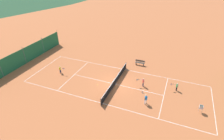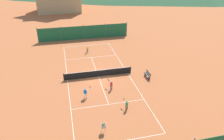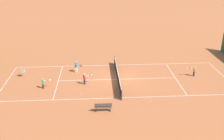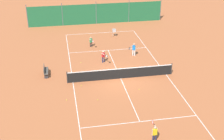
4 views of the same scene
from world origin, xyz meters
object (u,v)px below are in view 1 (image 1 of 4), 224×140
at_px(player_near_service, 146,98).
at_px(courtside_bench, 140,63).
at_px(player_near_baseline, 177,86).
at_px(tennis_ball_far_corner, 110,64).
at_px(tennis_ball_near_corner, 61,64).
at_px(tennis_net, 115,81).
at_px(ball_hopper, 201,107).
at_px(tennis_ball_alley_left, 98,85).
at_px(tennis_ball_alley_right, 102,71).
at_px(tennis_ball_mid_court, 68,62).
at_px(tennis_ball_by_net_right, 188,83).
at_px(tennis_ball_by_net_left, 148,78).
at_px(player_far_service, 143,82).
at_px(tennis_ball_service_box, 119,70).
at_px(player_far_baseline, 60,69).

xyz_separation_m(player_near_service, courtside_bench, (8.61, 2.80, -0.30)).
relative_size(player_near_baseline, tennis_ball_far_corner, 16.77).
bearing_deg(tennis_ball_near_corner, player_near_baseline, -90.34).
bearing_deg(tennis_net, ball_hopper, -97.62).
distance_m(tennis_net, tennis_ball_alley_left, 2.43).
xyz_separation_m(tennis_ball_alley_right, courtside_bench, (3.91, -4.91, 0.42)).
bearing_deg(tennis_ball_alley_right, tennis_ball_mid_court, 86.83).
xyz_separation_m(player_near_baseline, ball_hopper, (-3.01, -2.74, 0.01)).
distance_m(tennis_ball_far_corner, ball_hopper, 14.52).
bearing_deg(tennis_net, tennis_ball_by_net_right, -67.22).
distance_m(player_near_service, ball_hopper, 5.91).
distance_m(tennis_ball_by_net_right, tennis_ball_alley_left, 12.25).
bearing_deg(tennis_ball_alley_right, tennis_ball_far_corner, -10.23).
relative_size(tennis_ball_near_corner, courtside_bench, 0.04).
bearing_deg(tennis_ball_mid_court, tennis_ball_alley_left, -118.13).
relative_size(tennis_ball_by_net_left, tennis_ball_alley_right, 1.00).
bearing_deg(tennis_ball_near_corner, player_far_service, -93.33).
bearing_deg(tennis_ball_service_box, tennis_ball_alley_left, 162.65).
height_order(player_far_baseline, tennis_ball_by_net_left, player_far_baseline).
relative_size(player_far_baseline, ball_hopper, 1.30).
xyz_separation_m(tennis_ball_alley_left, ball_hopper, (-0.33, -12.54, 0.63)).
bearing_deg(tennis_ball_by_net_right, tennis_net, 112.78).
bearing_deg(tennis_ball_by_net_right, tennis_ball_service_box, 91.99).
distance_m(player_near_baseline, tennis_ball_far_corner, 10.87).
bearing_deg(tennis_ball_by_net_right, player_near_service, 143.32).
relative_size(player_far_service, tennis_ball_near_corner, 18.25).
xyz_separation_m(player_near_baseline, tennis_ball_far_corner, (3.16, 10.39, -0.62)).
bearing_deg(ball_hopper, tennis_ball_alley_right, 74.22).
relative_size(tennis_ball_by_net_right, courtside_bench, 0.04).
distance_m(player_near_baseline, tennis_ball_by_net_right, 2.70).
bearing_deg(player_far_baseline, ball_hopper, -93.19).
distance_m(tennis_ball_by_net_left, courtside_bench, 3.86).
distance_m(player_near_baseline, tennis_ball_by_net_left, 4.19).
bearing_deg(tennis_ball_by_net_right, tennis_ball_alley_right, 96.43).
bearing_deg(tennis_ball_near_corner, tennis_ball_by_net_right, -83.75).
bearing_deg(tennis_ball_by_net_right, tennis_ball_near_corner, 96.25).
relative_size(tennis_net, player_near_service, 7.09).
height_order(tennis_ball_alley_left, courtside_bench, courtside_bench).
xyz_separation_m(player_near_service, player_near_baseline, (3.89, -3.10, -0.10)).
height_order(tennis_ball_by_net_left, tennis_ball_alley_left, same).
relative_size(tennis_ball_near_corner, tennis_ball_by_net_left, 1.00).
height_order(tennis_net, ball_hopper, tennis_net).
relative_size(tennis_net, ball_hopper, 10.31).
distance_m(player_far_baseline, tennis_ball_by_net_left, 12.80).
bearing_deg(tennis_net, player_far_baseline, 92.24).
distance_m(tennis_net, tennis_ball_by_net_right, 9.87).
distance_m(tennis_ball_alley_left, tennis_ball_alley_right, 3.64).
height_order(player_far_service, tennis_ball_mid_court, player_far_service).
bearing_deg(tennis_ball_alley_left, tennis_ball_far_corner, 5.77).
bearing_deg(player_near_baseline, tennis_ball_near_corner, 89.66).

